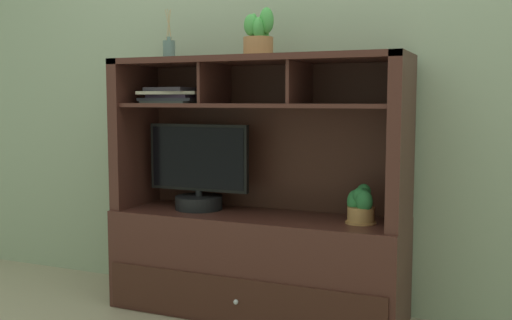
{
  "coord_description": "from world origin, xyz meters",
  "views": [
    {
      "loc": [
        1.16,
        -2.71,
        1.09
      ],
      "look_at": [
        0.0,
        0.0,
        0.79
      ],
      "focal_mm": 41.55,
      "sensor_mm": 36.0,
      "label": 1
    }
  ],
  "objects_px": {
    "magazine_stack_left": "(176,95)",
    "diffuser_bottle": "(169,49)",
    "tv_monitor": "(199,175)",
    "potted_orchid": "(361,206)",
    "potted_succulent": "(259,37)",
    "media_console": "(257,234)"
  },
  "relations": [
    {
      "from": "magazine_stack_left",
      "to": "diffuser_bottle",
      "type": "xyz_separation_m",
      "value": [
        -0.02,
        -0.03,
        0.24
      ]
    },
    {
      "from": "tv_monitor",
      "to": "potted_orchid",
      "type": "xyz_separation_m",
      "value": [
        0.87,
        -0.02,
        -0.1
      ]
    },
    {
      "from": "potted_orchid",
      "to": "diffuser_bottle",
      "type": "xyz_separation_m",
      "value": [
        -1.02,
        -0.01,
        0.75
      ]
    },
    {
      "from": "potted_orchid",
      "to": "potted_succulent",
      "type": "distance_m",
      "value": 0.96
    },
    {
      "from": "potted_succulent",
      "to": "diffuser_bottle",
      "type": "bearing_deg",
      "value": -175.13
    },
    {
      "from": "media_console",
      "to": "diffuser_bottle",
      "type": "distance_m",
      "value": 1.06
    },
    {
      "from": "potted_orchid",
      "to": "potted_succulent",
      "type": "xyz_separation_m",
      "value": [
        -0.53,
        0.03,
        0.8
      ]
    },
    {
      "from": "media_console",
      "to": "tv_monitor",
      "type": "bearing_deg",
      "value": 179.69
    },
    {
      "from": "magazine_stack_left",
      "to": "potted_succulent",
      "type": "relative_size",
      "value": 1.48
    },
    {
      "from": "potted_orchid",
      "to": "tv_monitor",
      "type": "bearing_deg",
      "value": 178.89
    },
    {
      "from": "potted_orchid",
      "to": "potted_succulent",
      "type": "relative_size",
      "value": 0.76
    },
    {
      "from": "tv_monitor",
      "to": "potted_succulent",
      "type": "relative_size",
      "value": 2.36
    },
    {
      "from": "potted_orchid",
      "to": "magazine_stack_left",
      "type": "height_order",
      "value": "magazine_stack_left"
    },
    {
      "from": "media_console",
      "to": "diffuser_bottle",
      "type": "height_order",
      "value": "diffuser_bottle"
    },
    {
      "from": "media_console",
      "to": "magazine_stack_left",
      "type": "distance_m",
      "value": 0.84
    },
    {
      "from": "magazine_stack_left",
      "to": "diffuser_bottle",
      "type": "height_order",
      "value": "diffuser_bottle"
    },
    {
      "from": "tv_monitor",
      "to": "magazine_stack_left",
      "type": "bearing_deg",
      "value": 177.24
    },
    {
      "from": "potted_succulent",
      "to": "tv_monitor",
      "type": "bearing_deg",
      "value": -177.6
    },
    {
      "from": "magazine_stack_left",
      "to": "diffuser_bottle",
      "type": "relative_size",
      "value": 1.39
    },
    {
      "from": "media_console",
      "to": "potted_orchid",
      "type": "height_order",
      "value": "media_console"
    },
    {
      "from": "potted_orchid",
      "to": "magazine_stack_left",
      "type": "distance_m",
      "value": 1.13
    },
    {
      "from": "tv_monitor",
      "to": "diffuser_bottle",
      "type": "relative_size",
      "value": 2.21
    }
  ]
}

